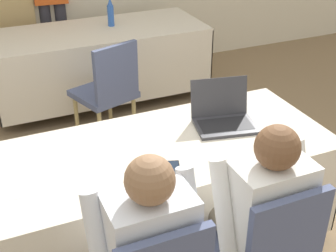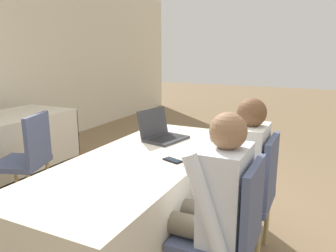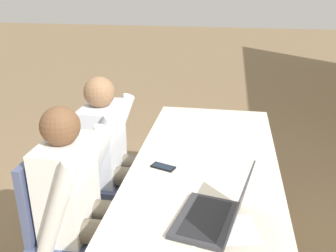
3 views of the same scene
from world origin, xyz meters
TOP-DOWN VIEW (x-y plane):
  - conference_table_near at (0.00, 0.00)m, footprint 2.06×0.84m
  - laptop at (0.49, 0.08)m, footprint 0.41×0.36m
  - cell_phone at (0.02, -0.23)m, footprint 0.10×0.15m
  - paper_beside_laptop at (-0.69, -0.02)m, footprint 0.24×0.32m
  - paper_centre_table at (0.53, 0.12)m, footprint 0.27×0.33m
  - chair_near_left at (-0.29, -0.73)m, footprint 0.44×0.44m
  - chair_near_right at (0.29, -0.73)m, footprint 0.44×0.44m
  - person_checkered_shirt at (-0.29, -0.62)m, footprint 0.50×0.52m
  - person_white_shirt at (0.29, -0.62)m, footprint 0.50×0.52m

SIDE VIEW (x-z plane):
  - chair_near_left at x=-0.29m, z-range 0.05..0.95m
  - chair_near_right at x=0.29m, z-range 0.05..0.95m
  - conference_table_near at x=0.00m, z-range 0.20..0.93m
  - person_checkered_shirt at x=-0.29m, z-range 0.08..1.24m
  - person_white_shirt at x=0.29m, z-range 0.08..1.24m
  - paper_beside_laptop at x=-0.69m, z-range 0.73..0.73m
  - paper_centre_table at x=0.53m, z-range 0.73..0.73m
  - cell_phone at x=0.02m, z-range 0.73..0.74m
  - laptop at x=0.49m, z-range 0.66..0.91m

